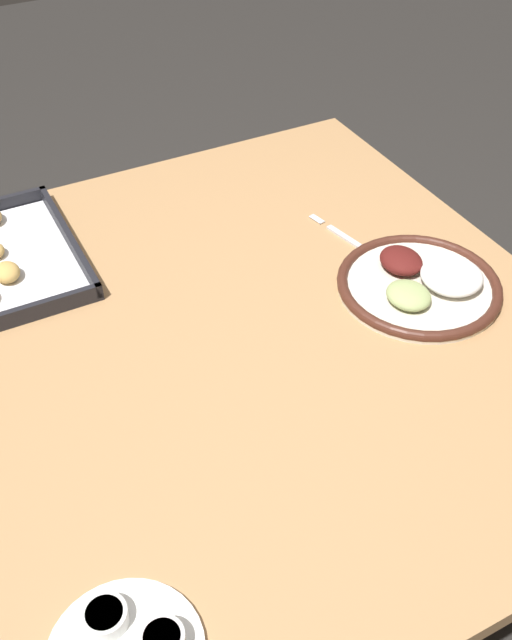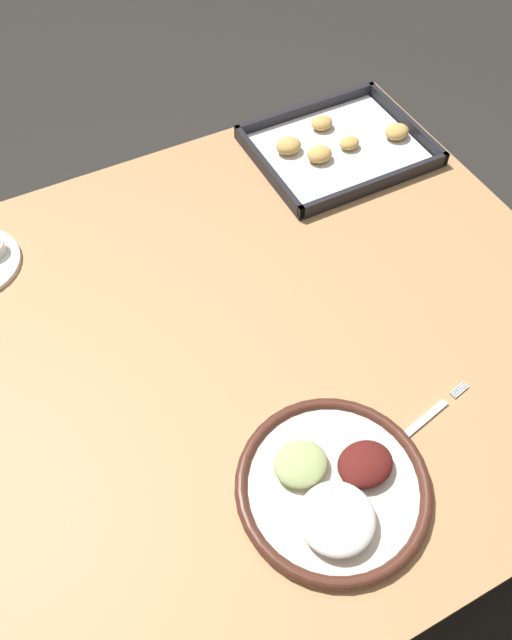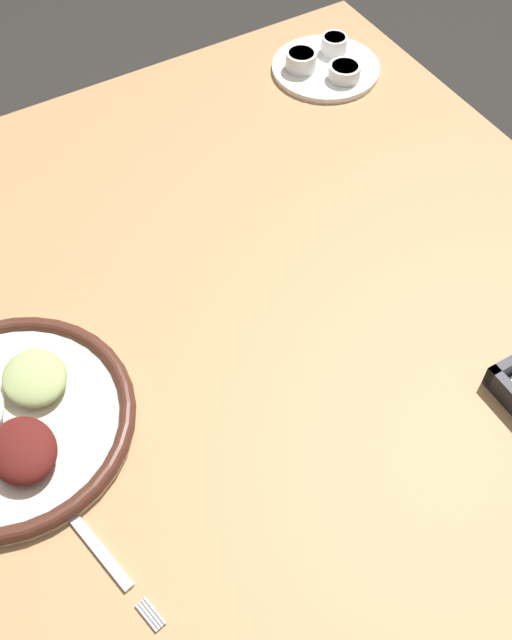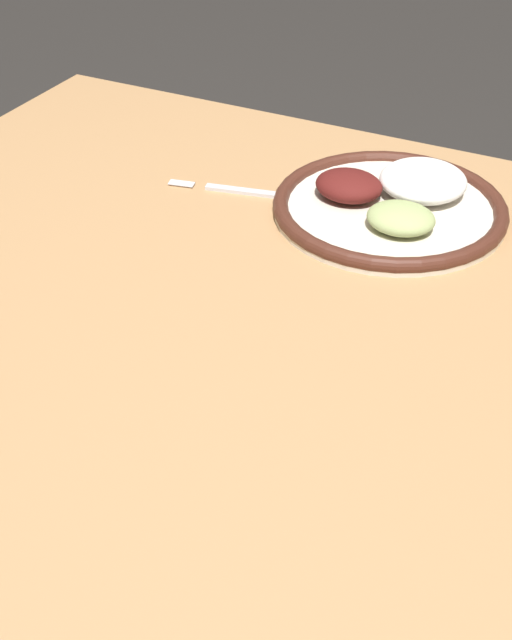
{
  "view_description": "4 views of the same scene",
  "coord_description": "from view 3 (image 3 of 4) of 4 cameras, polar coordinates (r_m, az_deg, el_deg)",
  "views": [
    {
      "loc": [
        -0.86,
        0.44,
        1.59
      ],
      "look_at": [
        -0.01,
        0.0,
        0.75
      ],
      "focal_mm": 42.0,
      "sensor_mm": 36.0,
      "label": 1
    },
    {
      "loc": [
        -0.31,
        -0.58,
        1.65
      ],
      "look_at": [
        -0.01,
        0.0,
        0.75
      ],
      "focal_mm": 35.0,
      "sensor_mm": 36.0,
      "label": 2
    },
    {
      "loc": [
        0.47,
        -0.29,
        1.51
      ],
      "look_at": [
        -0.01,
        0.0,
        0.75
      ],
      "focal_mm": 42.0,
      "sensor_mm": 36.0,
      "label": 3
    },
    {
      "loc": [
        -0.34,
        0.66,
        1.29
      ],
      "look_at": [
        -0.01,
        0.0,
        0.75
      ],
      "focal_mm": 50.0,
      "sensor_mm": 36.0,
      "label": 4
    }
  ],
  "objects": [
    {
      "name": "ground_plane",
      "position": [
        1.61,
        0.26,
        -16.45
      ],
      "size": [
        8.0,
        8.0,
        0.0
      ],
      "primitive_type": "plane",
      "color": "#282623"
    },
    {
      "name": "dining_table",
      "position": [
        1.04,
        0.39,
        -4.37
      ],
      "size": [
        1.22,
        1.09,
        0.72
      ],
      "color": "#AD7F51",
      "rests_on": "ground_plane"
    },
    {
      "name": "dinner_plate",
      "position": [
        0.93,
        -18.68,
        -7.24
      ],
      "size": [
        0.3,
        0.3,
        0.05
      ],
      "color": "beige",
      "rests_on": "dining_table"
    },
    {
      "name": "fork",
      "position": [
        0.86,
        -12.41,
        -16.1
      ],
      "size": [
        0.22,
        0.06,
        0.0
      ],
      "rotation": [
        0.0,
        0.0,
        0.21
      ],
      "color": "silver",
      "rests_on": "dining_table"
    },
    {
      "name": "saucer_plate",
      "position": [
        1.38,
        5.3,
        18.82
      ],
      "size": [
        0.19,
        0.19,
        0.04
      ],
      "color": "white",
      "rests_on": "dining_table"
    }
  ]
}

